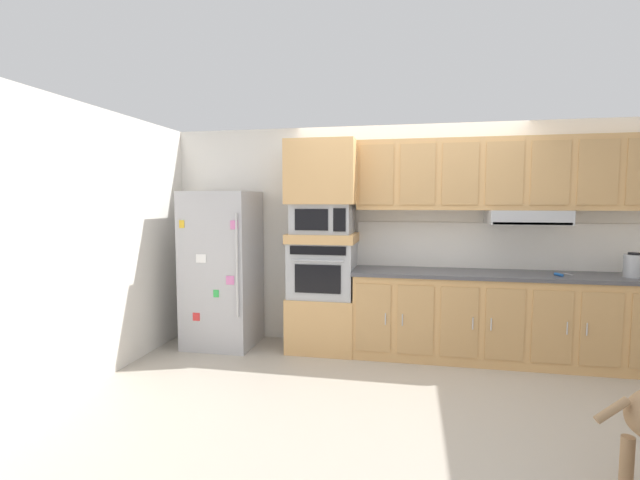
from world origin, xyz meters
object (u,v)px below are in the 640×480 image
at_px(built_in_oven, 323,269).
at_px(electric_kettle, 633,266).
at_px(screwdriver, 560,274).
at_px(refrigerator, 222,269).
at_px(microwave, 323,219).

relative_size(built_in_oven, electric_kettle, 2.92).
bearing_deg(screwdriver, built_in_oven, 177.63).
relative_size(refrigerator, microwave, 2.73).
relative_size(microwave, electric_kettle, 2.68).
distance_m(built_in_oven, screwdriver, 2.39).
xyz_separation_m(microwave, screwdriver, (2.39, -0.10, -0.53)).
bearing_deg(refrigerator, built_in_oven, 3.33).
distance_m(refrigerator, microwave, 1.30).
bearing_deg(screwdriver, electric_kettle, 4.42).
relative_size(refrigerator, built_in_oven, 2.51).
bearing_deg(built_in_oven, screwdriver, -2.37).
bearing_deg(electric_kettle, screwdriver, -175.58).
bearing_deg(electric_kettle, built_in_oven, 179.11).
height_order(refrigerator, built_in_oven, refrigerator).
xyz_separation_m(refrigerator, electric_kettle, (4.22, 0.02, 0.15)).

